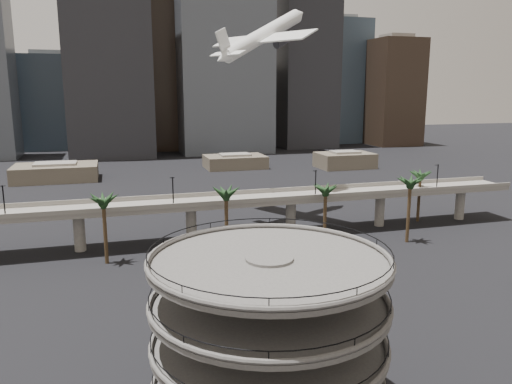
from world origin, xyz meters
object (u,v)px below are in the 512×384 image
object	(u,v)px
airborne_jet	(263,36)
car_b	(353,290)
car_a	(312,309)
overpass	(242,204)
parking_ramp	(269,323)

from	to	relation	value
airborne_jet	car_b	world-z (taller)	airborne_jet
airborne_jet	car_b	size ratio (longest dim) A/B	6.74
car_a	car_b	size ratio (longest dim) A/B	1.13
overpass	airborne_jet	distance (m)	40.39
car_a	car_b	bearing A→B (deg)	-34.26
airborne_jet	car_b	distance (m)	65.69
overpass	car_b	world-z (taller)	overpass
parking_ramp	overpass	size ratio (longest dim) A/B	0.17
parking_ramp	airborne_jet	bearing A→B (deg)	73.29
overpass	car_b	distance (m)	36.05
parking_ramp	car_b	world-z (taller)	parking_ramp
parking_ramp	airborne_jet	distance (m)	84.74
overpass	car_a	distance (m)	39.73
airborne_jet	car_a	size ratio (longest dim) A/B	5.95
airborne_jet	car_b	bearing A→B (deg)	-121.30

